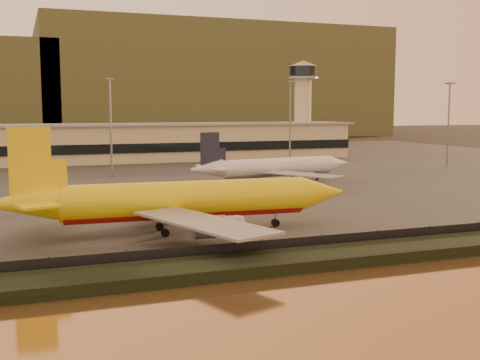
% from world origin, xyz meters
% --- Properties ---
extents(ground, '(900.00, 900.00, 0.00)m').
position_xyz_m(ground, '(0.00, 0.00, 0.00)').
color(ground, black).
rests_on(ground, ground).
extents(embankment, '(320.00, 7.00, 1.40)m').
position_xyz_m(embankment, '(0.00, -17.00, 0.70)').
color(embankment, black).
rests_on(embankment, ground).
extents(tarmac, '(320.00, 220.00, 0.20)m').
position_xyz_m(tarmac, '(0.00, 95.00, 0.10)').
color(tarmac, '#2D2D2D').
rests_on(tarmac, ground).
extents(perimeter_fence, '(300.00, 0.05, 2.20)m').
position_xyz_m(perimeter_fence, '(0.00, -13.00, 1.30)').
color(perimeter_fence, black).
rests_on(perimeter_fence, tarmac).
extents(terminal_building, '(202.00, 25.00, 12.60)m').
position_xyz_m(terminal_building, '(-14.52, 125.55, 6.25)').
color(terminal_building, '#C9B68B').
rests_on(terminal_building, tarmac).
extents(control_tower, '(11.20, 11.20, 35.50)m').
position_xyz_m(control_tower, '(70.00, 131.00, 21.66)').
color(control_tower, '#C9B68B').
rests_on(control_tower, tarmac).
extents(apron_light_masts, '(152.20, 12.20, 25.40)m').
position_xyz_m(apron_light_masts, '(15.00, 75.00, 15.70)').
color(apron_light_masts, slate).
rests_on(apron_light_masts, tarmac).
extents(distant_hills, '(470.00, 160.00, 70.00)m').
position_xyz_m(distant_hills, '(-20.74, 340.00, 31.39)').
color(distant_hills, brown).
rests_on(distant_hills, ground).
extents(dhl_cargo_jet, '(51.31, 50.22, 15.33)m').
position_xyz_m(dhl_cargo_jet, '(-11.07, 5.17, 4.78)').
color(dhl_cargo_jet, yellow).
rests_on(dhl_cargo_jet, tarmac).
extents(white_narrowbody_jet, '(43.25, 41.82, 12.43)m').
position_xyz_m(white_narrowbody_jet, '(24.31, 52.77, 3.91)').
color(white_narrowbody_jet, silver).
rests_on(white_narrowbody_jet, tarmac).
extents(gse_vehicle_yellow, '(4.40, 2.23, 1.92)m').
position_xyz_m(gse_vehicle_yellow, '(18.88, 32.98, 1.16)').
color(gse_vehicle_yellow, yellow).
rests_on(gse_vehicle_yellow, tarmac).
extents(gse_vehicle_white, '(4.48, 2.60, 1.90)m').
position_xyz_m(gse_vehicle_white, '(-18.90, 30.49, 1.15)').
color(gse_vehicle_white, silver).
rests_on(gse_vehicle_white, tarmac).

